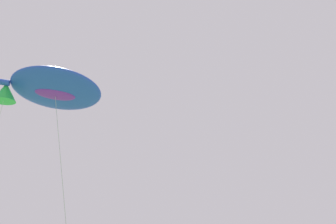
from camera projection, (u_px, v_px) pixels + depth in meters
big_show_kite at (53, 89)px, 22.03m from camera, size 11.19×7.89×17.57m
small_kite_box_yellow at (5, 92)px, 21.45m from camera, size 3.35×4.04×17.27m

